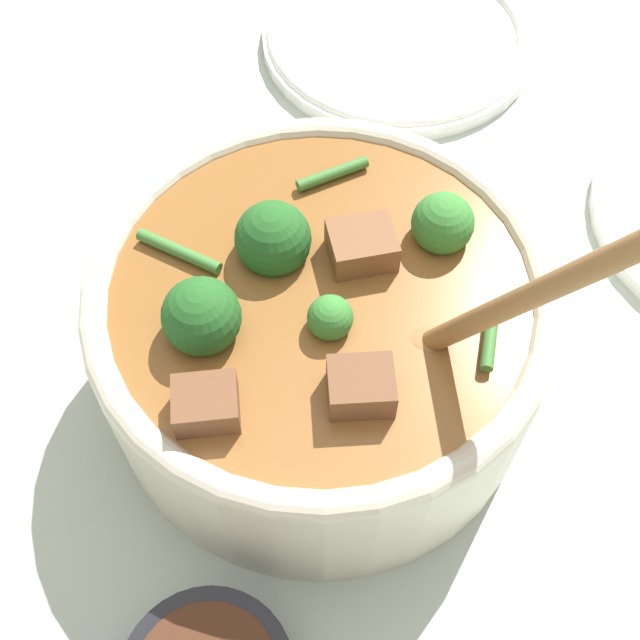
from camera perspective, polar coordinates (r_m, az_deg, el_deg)
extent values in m
plane|color=#ADBCAD|center=(0.53, 0.00, -4.16)|extent=(4.00, 4.00, 0.00)
cylinder|color=beige|center=(0.48, 0.00, -1.30)|extent=(0.26, 0.26, 0.10)
torus|color=beige|center=(0.44, 0.00, 2.13)|extent=(0.26, 0.26, 0.02)
cylinder|color=brown|center=(0.47, 0.00, 0.03)|extent=(0.24, 0.24, 0.06)
sphere|color=#387F33|center=(0.42, 0.44, 0.12)|extent=(0.02, 0.02, 0.02)
cylinder|color=#6B9956|center=(0.43, 0.42, -1.16)|extent=(0.01, 0.01, 0.01)
sphere|color=#235B23|center=(0.45, -3.36, 5.78)|extent=(0.04, 0.04, 0.04)
cylinder|color=#6B9956|center=(0.47, -3.17, 3.41)|extent=(0.02, 0.02, 0.02)
sphere|color=#387F33|center=(0.46, 8.72, 6.82)|extent=(0.04, 0.04, 0.04)
cylinder|color=#6B9956|center=(0.48, 8.32, 4.84)|extent=(0.01, 0.01, 0.02)
sphere|color=#235B23|center=(0.42, -8.43, 0.26)|extent=(0.04, 0.04, 0.04)
cylinder|color=#6B9956|center=(0.44, -7.94, -1.88)|extent=(0.01, 0.01, 0.02)
cube|color=brown|center=(0.45, 2.97, 5.01)|extent=(0.04, 0.03, 0.03)
cube|color=brown|center=(0.40, -8.07, -6.11)|extent=(0.03, 0.03, 0.02)
cube|color=brown|center=(0.40, 2.91, -4.91)|extent=(0.04, 0.03, 0.02)
cylinder|color=#3D7533|center=(0.49, 0.89, 10.36)|extent=(0.05, 0.02, 0.01)
cylinder|color=#3D7533|center=(0.46, -10.01, 4.84)|extent=(0.05, 0.04, 0.01)
cylinder|color=#3D7533|center=(0.42, 11.98, -1.42)|extent=(0.02, 0.03, 0.01)
ellipsoid|color=olive|center=(0.43, 7.69, -1.62)|extent=(0.04, 0.03, 0.01)
cylinder|color=olive|center=(0.35, 17.51, 2.94)|extent=(0.10, 0.09, 0.20)
cylinder|color=white|center=(0.75, 5.55, 19.23)|extent=(0.24, 0.24, 0.01)
torus|color=white|center=(0.74, 5.59, 19.59)|extent=(0.23, 0.23, 0.01)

